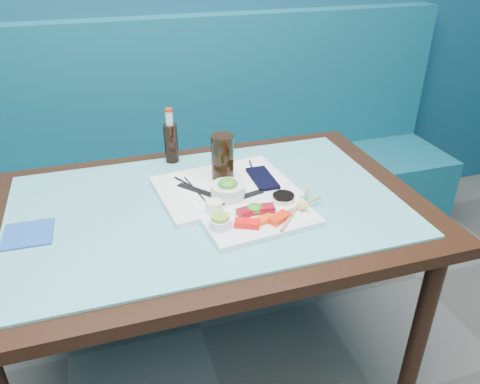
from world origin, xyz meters
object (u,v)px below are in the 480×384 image
object	(u,v)px
cola_glass	(223,157)
cola_bottle_body	(171,143)
booth_bench	(170,187)
seaweed_bowl	(228,191)
dining_table	(207,227)
blue_napkin	(28,234)
sashimi_plate	(257,216)
serving_tray	(225,188)

from	to	relation	value
cola_glass	cola_bottle_body	world-z (taller)	cola_glass
booth_bench	seaweed_bowl	bearing A→B (deg)	-85.26
booth_bench	dining_table	xyz separation A→B (m)	(0.00, -0.84, 0.29)
cola_bottle_body	blue_napkin	bearing A→B (deg)	-143.29
booth_bench	cola_bottle_body	xyz separation A→B (m)	(-0.05, -0.49, 0.46)
sashimi_plate	cola_bottle_body	xyz separation A→B (m)	(-0.17, 0.48, 0.06)
dining_table	serving_tray	size ratio (longest dim) A/B	3.22
booth_bench	cola_bottle_body	bearing A→B (deg)	-95.45
seaweed_bowl	cola_bottle_body	size ratio (longest dim) A/B	0.75
serving_tray	blue_napkin	world-z (taller)	serving_tray
seaweed_bowl	cola_bottle_body	world-z (taller)	cola_bottle_body
sashimi_plate	cola_glass	bearing A→B (deg)	91.43
cola_glass	blue_napkin	distance (m)	0.64
serving_tray	cola_bottle_body	size ratio (longest dim) A/B	2.99
booth_bench	seaweed_bowl	xyz separation A→B (m)	(0.07, -0.84, 0.42)
sashimi_plate	seaweed_bowl	bearing A→B (deg)	107.38
dining_table	seaweed_bowl	world-z (taller)	seaweed_bowl
booth_bench	dining_table	world-z (taller)	booth_bench
dining_table	cola_bottle_body	xyz separation A→B (m)	(-0.05, 0.34, 0.16)
dining_table	seaweed_bowl	distance (m)	0.15
sashimi_plate	blue_napkin	xyz separation A→B (m)	(-0.66, 0.12, -0.01)
sashimi_plate	cola_glass	xyz separation A→B (m)	(-0.04, 0.26, 0.09)
booth_bench	serving_tray	world-z (taller)	booth_bench
cola_glass	dining_table	bearing A→B (deg)	-125.87
dining_table	blue_napkin	distance (m)	0.54
seaweed_bowl	blue_napkin	size ratio (longest dim) A/B	0.79
booth_bench	seaweed_bowl	size ratio (longest dim) A/B	27.44
sashimi_plate	dining_table	bearing A→B (deg)	127.23
dining_table	sashimi_plate	world-z (taller)	sashimi_plate
serving_tray	booth_bench	bearing A→B (deg)	89.68
dining_table	cola_glass	world-z (taller)	cola_glass
dining_table	sashimi_plate	size ratio (longest dim) A/B	4.17
sashimi_plate	blue_napkin	bearing A→B (deg)	163.53
seaweed_bowl	cola_bottle_body	bearing A→B (deg)	108.51
blue_napkin	dining_table	bearing A→B (deg)	1.75
cola_bottle_body	seaweed_bowl	bearing A→B (deg)	-71.49
seaweed_bowl	cola_bottle_body	xyz separation A→B (m)	(-0.12, 0.35, 0.03)
seaweed_bowl	dining_table	bearing A→B (deg)	175.49
cola_glass	blue_napkin	xyz separation A→B (m)	(-0.62, -0.14, -0.09)
serving_tray	cola_bottle_body	bearing A→B (deg)	108.56
booth_bench	serving_tray	distance (m)	0.87
sashimi_plate	serving_tray	bearing A→B (deg)	96.31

